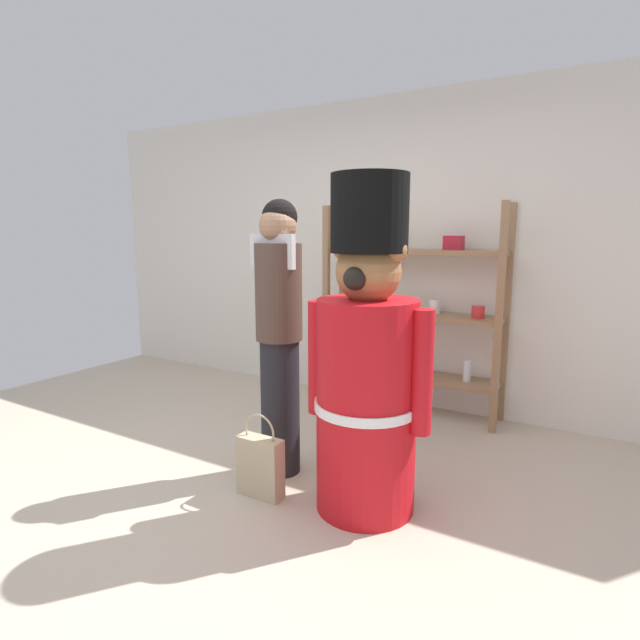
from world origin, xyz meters
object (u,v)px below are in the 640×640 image
(person_shopper, at_px, (279,328))
(shopping_bag, at_px, (260,465))
(merchandise_shelf, at_px, (410,309))
(teddy_bear_guard, at_px, (367,369))

(person_shopper, bearing_deg, shopping_bag, -75.92)
(person_shopper, bearing_deg, merchandise_shelf, 79.08)
(teddy_bear_guard, xyz_separation_m, shopping_bag, (-0.56, -0.20, -0.59))
(teddy_bear_guard, height_order, person_shopper, teddy_bear_guard)
(merchandise_shelf, height_order, shopping_bag, merchandise_shelf)
(merchandise_shelf, height_order, teddy_bear_guard, teddy_bear_guard)
(teddy_bear_guard, xyz_separation_m, person_shopper, (-0.64, 0.12, 0.14))
(teddy_bear_guard, relative_size, person_shopper, 1.06)
(merchandise_shelf, distance_m, person_shopper, 1.49)
(merchandise_shelf, height_order, person_shopper, merchandise_shelf)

